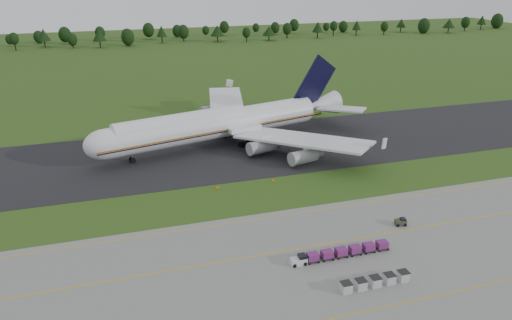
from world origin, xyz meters
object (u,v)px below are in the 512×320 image
object	(u,v)px
uld_row	(375,281)
aircraft	(221,123)
utility_cart	(400,222)
edge_markers	(246,184)
baggage_train	(339,252)

from	to	relation	value
uld_row	aircraft	bearing A→B (deg)	95.73
aircraft	utility_cart	distance (m)	57.20
aircraft	edge_markers	distance (m)	27.89
uld_row	edge_markers	bearing A→B (deg)	101.23
baggage_train	utility_cart	world-z (taller)	baggage_train
baggage_train	uld_row	bearing A→B (deg)	-80.17
baggage_train	utility_cart	size ratio (longest dim) A/B	8.08
utility_cart	edge_markers	world-z (taller)	utility_cart
baggage_train	edge_markers	xyz separation A→B (m)	(-6.59, 32.07, -0.61)
utility_cart	aircraft	bearing A→B (deg)	111.55
utility_cart	edge_markers	bearing A→B (deg)	130.81
baggage_train	edge_markers	size ratio (longest dim) A/B	1.33
baggage_train	uld_row	size ratio (longest dim) A/B	1.56
utility_cart	uld_row	world-z (taller)	uld_row
baggage_train	uld_row	world-z (taller)	uld_row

